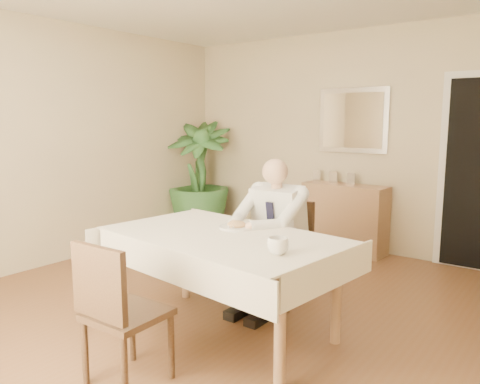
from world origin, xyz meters
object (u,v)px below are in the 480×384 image
Objects in this scene: chair_far at (286,245)px; chair_near at (116,307)px; potted_palm at (199,178)px; sideboard at (344,218)px; coffee_mug at (278,246)px; dining_table at (222,246)px; seated_man at (268,227)px.

chair_near reaches higher than chair_far.
sideboard is at bearing 9.38° from potted_palm.
dining_table is at bearing 162.22° from coffee_mug.
seated_man is (-0.00, -0.28, 0.21)m from chair_far.
chair_far is 2.66m from potted_palm.
seated_man is 2.04m from sideboard.
dining_table is 1.82× the size of sideboard.
chair_near reaches higher than dining_table.
seated_man is at bearing -36.65° from potted_palm.
chair_far is (0.00, 0.88, -0.18)m from dining_table.
chair_near is at bearing -87.01° from dining_table.
chair_near is 0.88× the size of sideboard.
chair_far is 0.70× the size of seated_man.
chair_near is 1.01m from coffee_mug.
sideboard is at bearing 101.68° from dining_table.
sideboard is 2.07m from potted_palm.
coffee_mug reaches higher than sideboard.
chair_far is at bearing -31.69° from potted_palm.
seated_man reaches higher than chair_near.
sideboard is (-0.18, 3.50, -0.09)m from chair_near.
dining_table is at bearing -45.22° from potted_palm.
chair_far is 0.86× the size of sideboard.
coffee_mug is 0.13× the size of sideboard.
chair_near is (-0.06, -1.78, 0.01)m from chair_far.
coffee_mug reaches higher than dining_table.
chair_near is at bearing -83.28° from sideboard.
dining_table is 0.92m from chair_near.
coffee_mug is (0.58, -1.06, 0.32)m from chair_far.
chair_far is at bearing -78.43° from sideboard.
chair_far is at bearing 118.74° from coffee_mug.
potted_palm is (-2.19, 3.17, 0.28)m from chair_near.
potted_palm reaches higher than coffee_mug.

